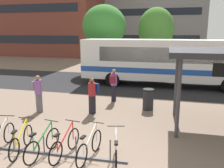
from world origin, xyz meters
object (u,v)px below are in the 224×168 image
object	(u,v)px
parked_bicycle_green_3	(43,145)
street_tree_0	(104,26)
parked_bicycle_yellow_2	(21,141)
parked_bicycle_white_5	(90,147)
parked_bicycle_white_1	(1,138)
trash_bin	(148,99)
city_bus	(168,61)
parked_bicycle_red_4	(65,145)
commuter_maroon_pack_1	(114,83)
street_tree_1	(156,29)
parked_bicycle_white_6	(116,152)
commuter_navy_pack_0	(93,93)
commuter_grey_pack_2	(38,91)

from	to	relation	value
parked_bicycle_green_3	street_tree_0	world-z (taller)	street_tree_0
parked_bicycle_yellow_2	parked_bicycle_white_5	bearing A→B (deg)	-96.65
parked_bicycle_white_1	trash_bin	world-z (taller)	trash_bin
city_bus	parked_bicycle_red_4	xyz separation A→B (m)	(-2.84, -10.66, -1.39)
commuter_maroon_pack_1	street_tree_1	bearing A→B (deg)	-6.00
city_bus	parked_bicycle_green_3	bearing A→B (deg)	72.33
trash_bin	parked_bicycle_white_6	bearing A→B (deg)	-94.69
parked_bicycle_yellow_2	commuter_navy_pack_0	distance (m)	4.20
commuter_navy_pack_0	parked_bicycle_white_1	bearing A→B (deg)	3.72
parked_bicycle_white_6	street_tree_1	bearing A→B (deg)	-13.11
parked_bicycle_white_5	street_tree_0	distance (m)	15.81
commuter_grey_pack_2	parked_bicycle_red_4	bearing A→B (deg)	-19.02
city_bus	commuter_maroon_pack_1	distance (m)	5.43
commuter_maroon_pack_1	commuter_grey_pack_2	size ratio (longest dim) A/B	1.00
parked_bicycle_green_3	commuter_maroon_pack_1	size ratio (longest dim) A/B	0.96
commuter_navy_pack_0	commuter_maroon_pack_1	distance (m)	2.17
parked_bicycle_white_1	parked_bicycle_yellow_2	size ratio (longest dim) A/B	1.00
parked_bicycle_white_5	commuter_navy_pack_0	size ratio (longest dim) A/B	1.02
commuter_grey_pack_2	street_tree_1	distance (m)	14.16
parked_bicycle_white_5	city_bus	bearing A→B (deg)	-4.47
parked_bicycle_green_3	parked_bicycle_white_6	size ratio (longest dim) A/B	1.02
parked_bicycle_white_1	parked_bicycle_white_5	size ratio (longest dim) A/B	1.00
parked_bicycle_white_1	parked_bicycle_yellow_2	xyz separation A→B (m)	(0.76, -0.02, 0.00)
parked_bicycle_white_6	street_tree_1	distance (m)	17.05
commuter_grey_pack_2	parked_bicycle_yellow_2	bearing A→B (deg)	-36.34
parked_bicycle_white_1	parked_bicycle_red_4	xyz separation A→B (m)	(2.20, 0.09, 0.00)
commuter_grey_pack_2	street_tree_1	world-z (taller)	street_tree_1
street_tree_0	commuter_maroon_pack_1	bearing A→B (deg)	-71.32
commuter_grey_pack_2	trash_bin	bearing A→B (deg)	48.53
parked_bicycle_red_4	street_tree_0	distance (m)	15.70
commuter_maroon_pack_1	trash_bin	xyz separation A→B (m)	(1.96, -0.93, -0.51)
parked_bicycle_green_3	trash_bin	xyz separation A→B (m)	(2.71, 5.26, 0.13)
city_bus	trash_bin	xyz separation A→B (m)	(-0.80, -5.55, -1.26)
parked_bicycle_white_6	parked_bicycle_green_3	bearing A→B (deg)	78.60
parked_bicycle_white_1	parked_bicycle_yellow_2	bearing A→B (deg)	-100.03
parked_bicycle_white_5	street_tree_1	xyz separation A→B (m)	(0.80, 16.55, 3.57)
commuter_navy_pack_0	trash_bin	distance (m)	2.76
commuter_maroon_pack_1	parked_bicycle_yellow_2	bearing A→B (deg)	168.18
parked_bicycle_white_1	commuter_maroon_pack_1	size ratio (longest dim) A/B	0.96
parked_bicycle_red_4	trash_bin	distance (m)	5.50
parked_bicycle_white_1	trash_bin	bearing A→B (deg)	-48.03
parked_bicycle_white_1	parked_bicycle_white_6	bearing A→B (deg)	-98.65
parked_bicycle_green_3	street_tree_1	size ratio (longest dim) A/B	0.29
parked_bicycle_white_5	trash_bin	distance (m)	5.21
commuter_grey_pack_2	street_tree_0	size ratio (longest dim) A/B	0.29
street_tree_1	parked_bicycle_white_6	bearing A→B (deg)	-89.87
parked_bicycle_white_1	commuter_maroon_pack_1	xyz separation A→B (m)	(2.28, 6.13, 0.64)
parked_bicycle_green_3	street_tree_1	xyz separation A→B (m)	(2.24, 16.75, 3.57)
parked_bicycle_yellow_2	parked_bicycle_red_4	world-z (taller)	same
parked_bicycle_white_1	parked_bicycle_green_3	bearing A→B (deg)	-101.08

